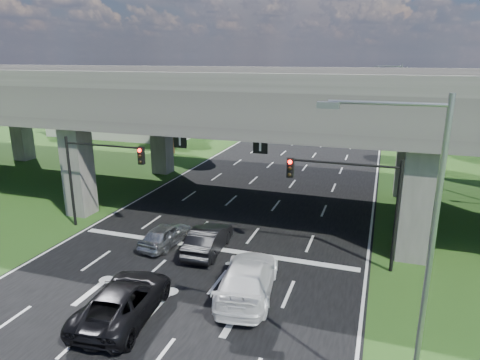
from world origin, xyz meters
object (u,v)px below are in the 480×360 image
Objects in this scene: streetlight_far at (397,113)px; signal_right at (354,191)px; signal_left at (97,167)px; streetlight_beyond at (395,98)px; car_silver at (166,235)px; car_dark at (208,239)px; streetlight_near at (416,246)px; car_trailing at (124,300)px; car_white at (248,278)px.

signal_right is at bearing -96.47° from streetlight_far.
signal_left is 40.30m from streetlight_beyond.
signal_left is at bearing -4.19° from car_silver.
signal_right is at bearing -176.50° from car_dark.
streetlight_far is at bearing 90.00° from streetlight_near.
signal_left is 1.52× the size of car_silver.
car_silver is (-12.77, -21.00, -5.14)m from streetlight_far.
car_dark is (2.72, 0.00, 0.09)m from car_silver.
car_trailing is at bearing -111.41° from streetlight_far.
car_trailing is (-11.00, -28.07, -5.02)m from streetlight_far.
car_white is at bearing -149.09° from car_trailing.
streetlight_far is 25.99m from car_white.
car_silver is at bearing -109.05° from streetlight_beyond.
car_dark is (-10.05, -21.00, -5.05)m from streetlight_far.
streetlight_far is 2.53× the size of car_silver.
car_silver is at bearing -3.42° from car_dark.
car_silver is 0.85× the size of car_dark.
streetlight_near reaches higher than car_silver.
signal_right is 1.01× the size of car_white.
car_trailing is (-8.73, -8.01, -3.36)m from signal_right.
signal_left is 1.05× the size of car_trailing.
car_silver is 2.73m from car_dark.
streetlight_far reaches higher than signal_left.
signal_right is 10.33m from streetlight_near.
signal_right is 0.60× the size of streetlight_near.
car_white is at bearing 130.54° from car_dark.
signal_left is 11.11m from car_trailing.
car_silver is (5.15, -0.94, -3.48)m from signal_left.
car_white reaches higher than car_silver.
signal_right is 1.52× the size of car_silver.
streetlight_far is (2.27, 20.06, 1.66)m from signal_right.
signal_left is at bearing -55.40° from car_trailing.
streetlight_far reaches higher than signal_right.
signal_right is 20.25m from streetlight_far.
streetlight_near reaches higher than signal_left.
car_silver is (-10.50, -0.94, -3.48)m from signal_right.
signal_right is at bearing 0.00° from signal_left.
signal_left is 0.60× the size of streetlight_beyond.
signal_left is 12.74m from car_white.
car_white is (3.54, -3.67, 0.10)m from car_dark.
car_trailing reaches higher than car_silver.
signal_left is at bearing -116.43° from streetlight_beyond.
signal_right is 36.17m from streetlight_beyond.
streetlight_near reaches higher than signal_right.
signal_right is at bearing -168.68° from car_silver.
car_silver is at bearing -38.15° from car_white.
streetlight_near is at bearing 132.92° from car_white.
signal_left is at bearing 180.00° from signal_right.
car_silver is (-12.77, 9.00, -5.14)m from streetlight_near.
signal_left is 1.01× the size of car_white.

